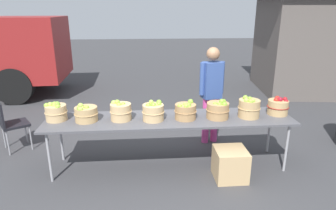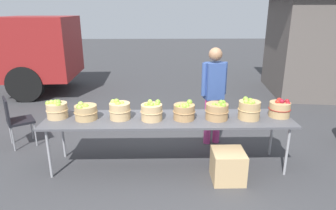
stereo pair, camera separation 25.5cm
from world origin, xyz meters
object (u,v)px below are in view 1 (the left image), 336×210
apple_basket_green_2 (121,111)px  apple_basket_green_5 (218,110)px  produce_crate (230,164)px  apple_basket_green_1 (86,113)px  apple_basket_green_4 (186,111)px  apple_basket_red_0 (278,106)px  vendor_adult (212,88)px  market_table (170,120)px  apple_basket_green_3 (153,112)px  folding_chair (10,121)px  apple_basket_green_0 (56,112)px  apple_basket_green_6 (249,108)px

apple_basket_green_2 → apple_basket_green_5: size_ratio=0.93×
produce_crate → apple_basket_green_1: bearing=168.3°
apple_basket_green_4 → apple_basket_green_1: bearing=178.8°
apple_basket_green_1 → produce_crate: apple_basket_green_1 is taller
apple_basket_green_4 → apple_basket_red_0: (1.38, 0.08, 0.00)m
apple_basket_green_1 → apple_basket_green_5: bearing=-1.0°
apple_basket_red_0 → vendor_adult: (-0.83, 0.73, 0.10)m
market_table → vendor_adult: vendor_adult is taller
apple_basket_green_1 → apple_basket_green_5: size_ratio=0.99×
apple_basket_green_1 → apple_basket_green_2: 0.48m
apple_basket_green_2 → apple_basket_green_1: bearing=-178.7°
apple_basket_green_4 → apple_basket_green_5: bearing=-0.4°
apple_basket_red_0 → produce_crate: (-0.81, -0.46, -0.66)m
apple_basket_green_3 → apple_basket_green_5: 0.92m
market_table → apple_basket_green_3: size_ratio=11.14×
apple_basket_green_1 → folding_chair: apple_basket_green_1 is taller
apple_basket_green_3 → produce_crate: (1.03, -0.36, -0.66)m
apple_basket_green_2 → apple_basket_green_4: (0.91, -0.04, -0.01)m
folding_chair → market_table: bearing=-138.6°
vendor_adult → apple_basket_green_0: bearing=3.7°
apple_basket_green_6 → folding_chair: bearing=168.3°
market_table → vendor_adult: 1.12m
apple_basket_green_5 → folding_chair: size_ratio=0.39×
apple_basket_green_0 → apple_basket_green_4: (1.80, -0.10, -0.01)m
apple_basket_green_1 → apple_basket_green_6: size_ratio=1.03×
market_table → folding_chair: folding_chair is taller
folding_chair → apple_basket_green_3: bearing=-141.3°
apple_basket_green_1 → apple_basket_green_4: size_ratio=1.04×
apple_basket_green_4 → vendor_adult: vendor_adult is taller
folding_chair → apple_basket_green_4: bearing=-138.1°
apple_basket_green_3 → apple_basket_red_0: (1.83, 0.09, -0.00)m
apple_basket_green_3 → produce_crate: 1.28m
apple_basket_green_6 → apple_basket_green_2: bearing=178.7°
apple_basket_green_6 → vendor_adult: bearing=113.9°
apple_basket_green_6 → apple_basket_green_1: bearing=179.2°
apple_basket_green_5 → apple_basket_green_6: size_ratio=1.05×
market_table → apple_basket_green_4: size_ratio=11.06×
vendor_adult → apple_basket_green_3: bearing=26.2°
apple_basket_green_5 → folding_chair: (-3.21, 0.76, -0.36)m
apple_basket_green_4 → folding_chair: (-2.75, 0.76, -0.36)m
apple_basket_green_2 → folding_chair: apple_basket_green_2 is taller
apple_basket_green_3 → folding_chair: bearing=161.5°
apple_basket_green_5 → apple_basket_green_3: bearing=-179.4°
apple_basket_green_1 → folding_chair: 1.59m
apple_basket_green_1 → vendor_adult: vendor_adult is taller
apple_basket_green_0 → apple_basket_green_6: bearing=-2.1°
apple_basket_green_2 → apple_basket_green_4: size_ratio=0.98×
apple_basket_green_0 → apple_basket_green_1: apple_basket_green_0 is taller
apple_basket_green_2 → produce_crate: (1.48, -0.42, -0.66)m
apple_basket_green_0 → apple_basket_green_6: size_ratio=0.96×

